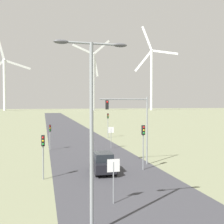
{
  "coord_description": "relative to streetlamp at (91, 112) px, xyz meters",
  "views": [
    {
      "loc": [
        -5.67,
        -5.19,
        6.24
      ],
      "look_at": [
        0.0,
        16.45,
        5.5
      ],
      "focal_mm": 42.0,
      "sensor_mm": 36.0,
      "label": 1
    }
  ],
  "objects": [
    {
      "name": "stop_sign_far",
      "position": [
        6.82,
        22.75,
        -3.74
      ],
      "size": [
        0.81,
        0.07,
        2.97
      ],
      "color": "gray",
      "rests_on": "ground"
    },
    {
      "name": "wind_turbine_right",
      "position": [
        92.71,
        208.72,
        27.4
      ],
      "size": [
        35.51,
        16.63,
        76.15
      ],
      "color": "silver",
      "rests_on": "ground"
    },
    {
      "name": "traffic_light_post_mid_left",
      "position": [
        -1.36,
        23.56,
        -3.32
      ],
      "size": [
        0.28,
        0.34,
        3.4
      ],
      "color": "gray",
      "rests_on": "ground"
    },
    {
      "name": "wind_turbine_left",
      "position": [
        -34.05,
        225.94,
        21.25
      ],
      "size": [
        37.75,
        7.71,
        64.51
      ],
      "color": "silver",
      "rests_on": "ground"
    },
    {
      "name": "car_approaching",
      "position": [
        2.96,
        10.7,
        -4.91
      ],
      "size": [
        2.05,
        4.2,
        1.83
      ],
      "color": "black",
      "rests_on": "ground"
    },
    {
      "name": "road_surface",
      "position": [
        3.49,
        41.06,
        -5.82
      ],
      "size": [
        10.0,
        240.0,
        0.01
      ],
      "color": "#38383D",
      "rests_on": "ground"
    },
    {
      "name": "streetlamp",
      "position": [
        0.0,
        0.0,
        0.0
      ],
      "size": [
        3.48,
        0.32,
        9.13
      ],
      "color": "gray",
      "rests_on": "ground"
    },
    {
      "name": "stop_sign_near",
      "position": [
        1.98,
        3.41,
        -3.87
      ],
      "size": [
        0.81,
        0.07,
        2.79
      ],
      "color": "gray",
      "rests_on": "ground"
    },
    {
      "name": "traffic_light_post_near_right",
      "position": [
        6.82,
        10.69,
        -2.75
      ],
      "size": [
        0.28,
        0.34,
        4.2
      ],
      "color": "gray",
      "rests_on": "ground"
    },
    {
      "name": "traffic_light_mast_overhead",
      "position": [
        6.38,
        12.65,
        -0.92
      ],
      "size": [
        5.01,
        0.35,
        6.89
      ],
      "color": "gray",
      "rests_on": "ground"
    },
    {
      "name": "wind_turbine_center",
      "position": [
        40.51,
        214.81,
        24.4
      ],
      "size": [
        33.98,
        6.19,
        62.97
      ],
      "color": "silver",
      "rests_on": "ground"
    },
    {
      "name": "traffic_light_post_mid_right",
      "position": [
        9.09,
        33.8,
        -2.59
      ],
      "size": [
        0.28,
        0.33,
        4.43
      ],
      "color": "gray",
      "rests_on": "ground"
    },
    {
      "name": "traffic_light_post_near_left",
      "position": [
        -2.24,
        9.85,
        -3.14
      ],
      "size": [
        0.28,
        0.34,
        3.65
      ],
      "color": "gray",
      "rests_on": "ground"
    }
  ]
}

